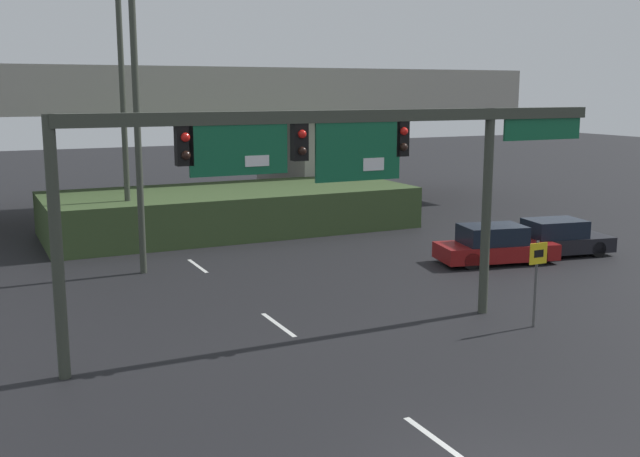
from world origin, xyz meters
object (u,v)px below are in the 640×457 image
(signal_gantry, at_px, (337,154))
(highway_light_pole_near, at_px, (121,66))
(parked_sedan_mid_right, at_px, (557,239))
(parked_sedan_near_right, at_px, (495,245))
(speed_limit_sign, at_px, (537,271))
(highway_light_pole_far, at_px, (135,82))

(signal_gantry, distance_m, highway_light_pole_near, 14.99)
(signal_gantry, height_order, parked_sedan_mid_right, signal_gantry)
(highway_light_pole_near, xyz_separation_m, parked_sedan_mid_right, (15.35, -9.29, -6.94))
(highway_light_pole_near, distance_m, parked_sedan_near_right, 16.83)
(highway_light_pole_near, bearing_deg, parked_sedan_mid_right, -31.17)
(parked_sedan_near_right, bearing_deg, signal_gantry, -139.53)
(signal_gantry, height_order, parked_sedan_near_right, signal_gantry)
(signal_gantry, relative_size, parked_sedan_near_right, 3.24)
(highway_light_pole_near, bearing_deg, speed_limit_sign, -63.64)
(signal_gantry, bearing_deg, speed_limit_sign, -18.01)
(parked_sedan_mid_right, bearing_deg, parked_sedan_near_right, -169.80)
(highway_light_pole_near, distance_m, highway_light_pole_far, 5.14)
(highway_light_pole_far, relative_size, parked_sedan_mid_right, 2.87)
(signal_gantry, distance_m, highway_light_pole_far, 10.16)
(speed_limit_sign, xyz_separation_m, highway_light_pole_near, (-8.06, 16.27, 5.99))
(signal_gantry, relative_size, highway_light_pole_far, 1.20)
(signal_gantry, xyz_separation_m, highway_light_pole_near, (-2.66, 14.51, 2.64))
(speed_limit_sign, height_order, highway_light_pole_far, highway_light_pole_far)
(highway_light_pole_far, height_order, parked_sedan_near_right, highway_light_pole_far)
(parked_sedan_near_right, xyz_separation_m, parked_sedan_mid_right, (3.17, 0.03, -0.01))
(speed_limit_sign, distance_m, highway_light_pole_far, 15.08)
(parked_sedan_mid_right, bearing_deg, highway_light_pole_far, 174.71)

